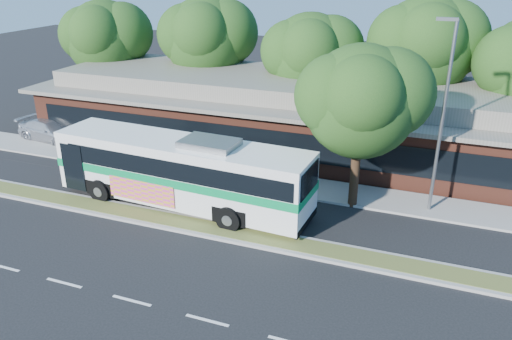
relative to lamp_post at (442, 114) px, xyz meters
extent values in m
plane|color=black|center=(-9.56, -6.00, -4.90)|extent=(120.00, 120.00, 0.00)
cube|color=#425323|center=(-9.56, -5.40, -4.83)|extent=(26.00, 1.10, 0.15)
cube|color=gray|center=(-9.56, 0.40, -4.84)|extent=(44.00, 2.60, 0.12)
cube|color=black|center=(-27.56, 4.00, -4.90)|extent=(14.00, 12.00, 0.01)
cube|color=#5D2A1D|center=(-9.56, 7.00, -3.30)|extent=(32.00, 10.00, 3.20)
cube|color=#696559|center=(-9.56, 7.00, -1.58)|extent=(33.20, 11.20, 0.24)
cube|color=#696559|center=(-9.56, 7.00, -0.95)|extent=(30.00, 8.00, 1.00)
cube|color=black|center=(-9.56, 1.97, -3.20)|extent=(30.00, 0.06, 1.60)
cylinder|color=slate|center=(0.04, 0.00, -0.40)|extent=(0.16, 0.16, 9.00)
cube|color=slate|center=(-0.36, 0.00, 4.10)|extent=(0.90, 0.18, 0.14)
cylinder|color=black|center=(-24.56, 9.00, -2.91)|extent=(0.44, 0.44, 3.99)
sphere|color=#1B3E14|center=(-24.56, 9.00, 0.83)|extent=(5.80, 5.80, 5.80)
sphere|color=#1B3E14|center=(-23.26, 9.43, 1.29)|extent=(4.52, 4.52, 4.52)
cylinder|color=black|center=(-16.56, 10.00, -2.80)|extent=(0.44, 0.44, 4.20)
sphere|color=#1B3E14|center=(-16.56, 10.00, 1.10)|extent=(6.00, 6.00, 6.00)
sphere|color=#1B3E14|center=(-15.21, 10.45, 1.58)|extent=(4.68, 4.68, 4.68)
cylinder|color=black|center=(-8.56, 9.00, -3.01)|extent=(0.44, 0.44, 3.78)
sphere|color=#1B3E14|center=(-8.56, 9.00, 0.56)|extent=(5.60, 5.60, 5.60)
sphere|color=#1B3E14|center=(-7.30, 9.42, 1.00)|extent=(4.37, 4.37, 4.37)
cylinder|color=black|center=(-1.56, 10.00, -2.70)|extent=(0.44, 0.44, 4.41)
sphere|color=#1B3E14|center=(-1.56, 10.00, 1.37)|extent=(6.20, 6.20, 6.20)
sphere|color=#1B3E14|center=(-0.17, 10.46, 1.86)|extent=(4.84, 4.84, 4.84)
cube|color=silver|center=(-11.46, -3.60, -3.04)|extent=(13.11, 3.51, 2.98)
cube|color=black|center=(-11.14, -3.62, -2.45)|extent=(12.07, 3.50, 0.89)
cube|color=silver|center=(-11.46, -3.60, -1.68)|extent=(13.13, 3.53, 0.28)
cube|color=#057C41|center=(-11.46, -3.60, -3.13)|extent=(13.17, 3.58, 0.41)
cube|color=black|center=(-17.96, -3.22, -2.69)|extent=(0.21, 2.42, 1.85)
cube|color=black|center=(-4.97, -3.98, -2.34)|extent=(0.20, 2.26, 1.19)
cube|color=#CE3C8D|center=(-12.95, -4.93, -3.82)|extent=(3.67, 0.27, 1.08)
cube|color=slate|center=(-9.84, -3.70, -1.40)|extent=(2.69, 1.88, 0.32)
cylinder|color=black|center=(-15.53, -4.72, -4.31)|extent=(1.21, 0.46, 1.19)
cylinder|color=black|center=(-15.37, -2.01, -4.31)|extent=(1.21, 0.46, 1.19)
cylinder|color=black|center=(-8.31, -5.14, -4.31)|extent=(1.21, 0.46, 1.19)
cylinder|color=black|center=(-8.15, -2.44, -4.31)|extent=(1.21, 0.46, 1.19)
imported|color=silver|center=(-24.37, 1.80, -4.19)|extent=(5.11, 2.55, 1.42)
cylinder|color=black|center=(-3.56, -0.70, -3.04)|extent=(0.44, 0.44, 3.73)
sphere|color=#1B3E14|center=(-3.56, -0.70, 0.41)|extent=(5.27, 5.27, 5.27)
sphere|color=#1B3E14|center=(-2.38, -0.30, 0.84)|extent=(4.11, 4.11, 4.11)
camera|label=1|loc=(-0.21, -23.13, 6.41)|focal=35.00mm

